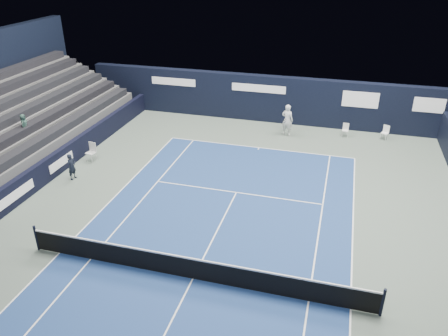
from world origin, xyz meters
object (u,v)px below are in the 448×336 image
(line_judge_chair, at_px, (92,150))
(folding_chair_back_a, at_px, (346,129))
(tennis_net, at_px, (192,268))
(tennis_player, at_px, (287,120))
(folding_chair_back_b, at_px, (385,131))

(line_judge_chair, bearing_deg, folding_chair_back_a, 37.88)
(folding_chair_back_a, bearing_deg, tennis_net, -106.05)
(folding_chair_back_a, distance_m, line_judge_chair, 15.31)
(folding_chair_back_a, height_order, line_judge_chair, line_judge_chair)
(tennis_net, bearing_deg, tennis_player, 84.97)
(folding_chair_back_a, bearing_deg, tennis_player, -165.55)
(tennis_net, bearing_deg, folding_chair_back_b, 64.78)
(folding_chair_back_a, height_order, tennis_player, tennis_player)
(folding_chair_back_a, xyz_separation_m, folding_chair_back_b, (2.37, 0.17, 0.03))
(line_judge_chair, height_order, tennis_player, tennis_player)
(folding_chair_back_b, distance_m, tennis_player, 6.04)
(line_judge_chair, height_order, tennis_net, tennis_net)
(folding_chair_back_b, relative_size, tennis_player, 0.44)
(folding_chair_back_a, bearing_deg, folding_chair_back_b, 5.74)
(line_judge_chair, xyz_separation_m, tennis_net, (8.60, -7.75, -0.08))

